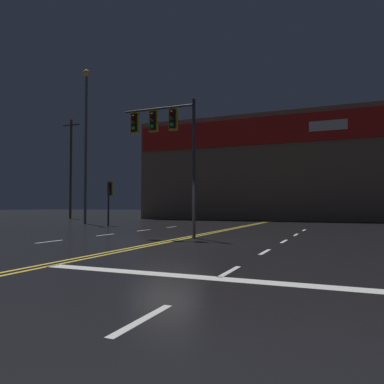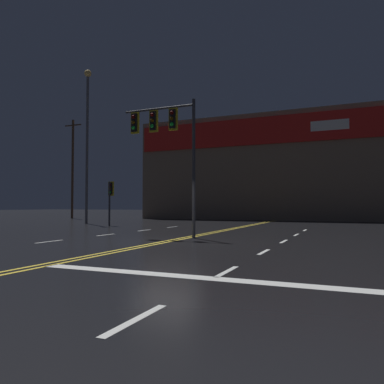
% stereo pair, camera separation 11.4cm
% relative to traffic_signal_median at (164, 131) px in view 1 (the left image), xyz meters
% --- Properties ---
extents(ground_plane, '(200.00, 200.00, 0.00)m').
position_rel_traffic_signal_median_xyz_m(ground_plane, '(1.08, -1.78, -4.69)').
color(ground_plane, black).
extents(road_markings, '(12.35, 60.00, 0.01)m').
position_rel_traffic_signal_median_xyz_m(road_markings, '(1.75, -2.80, -4.69)').
color(road_markings, gold).
rests_on(road_markings, ground).
extents(traffic_signal_median, '(3.50, 0.36, 6.00)m').
position_rel_traffic_signal_median_xyz_m(traffic_signal_median, '(0.00, 0.00, 0.00)').
color(traffic_signal_median, '#38383D').
rests_on(traffic_signal_median, ground).
extents(traffic_signal_corner_northwest, '(0.42, 0.36, 3.06)m').
position_rel_traffic_signal_median_xyz_m(traffic_signal_corner_northwest, '(-7.62, 6.76, -2.46)').
color(traffic_signal_corner_northwest, '#38383D').
rests_on(traffic_signal_corner_northwest, ground).
extents(streetlight_near_right, '(0.56, 0.56, 12.07)m').
position_rel_traffic_signal_median_xyz_m(streetlight_near_right, '(-11.27, 8.77, 2.76)').
color(streetlight_near_right, '#59595E').
rests_on(streetlight_near_right, ground).
extents(building_backdrop, '(28.21, 10.23, 10.27)m').
position_rel_traffic_signal_median_xyz_m(building_backdrop, '(1.08, 25.21, 0.46)').
color(building_backdrop, '#7A6651').
rests_on(building_backdrop, ground).
extents(utility_pole_row, '(46.00, 0.26, 10.99)m').
position_rel_traffic_signal_median_xyz_m(utility_pole_row, '(0.91, 18.23, 0.96)').
color(utility_pole_row, '#4C3828').
rests_on(utility_pole_row, ground).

